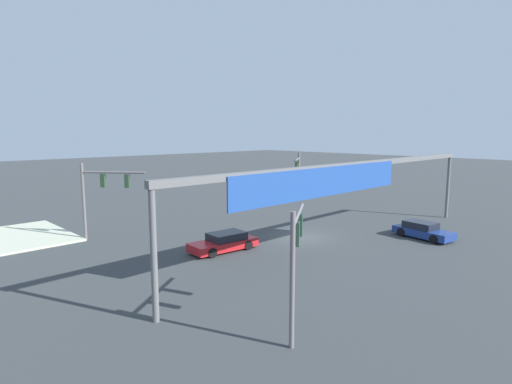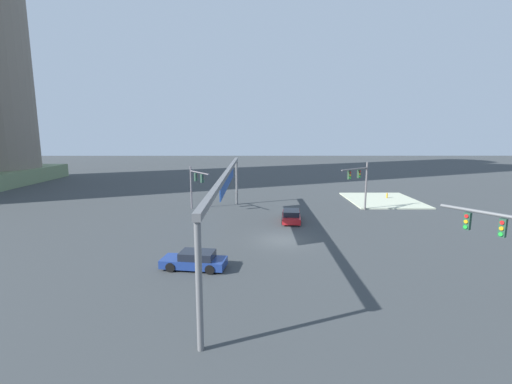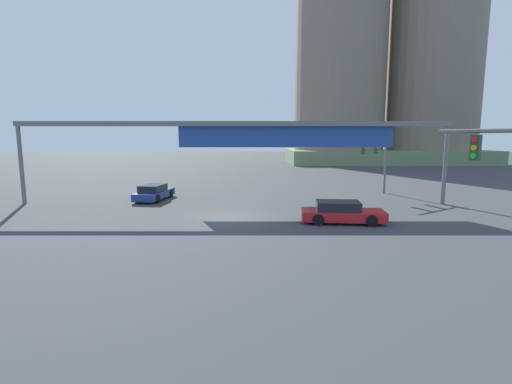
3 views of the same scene
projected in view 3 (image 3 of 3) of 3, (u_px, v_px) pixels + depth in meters
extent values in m
plane|color=#383D3F|center=(230.00, 217.00, 22.43)|extent=(218.62, 218.62, 0.00)
cylinder|color=slate|center=(386.00, 164.00, 31.80)|extent=(0.19, 0.19, 5.07)
cylinder|color=slate|center=(370.00, 141.00, 30.22)|extent=(3.78, 2.73, 0.14)
cube|color=#284536|center=(377.00, 148.00, 30.84)|extent=(0.41, 0.40, 0.95)
cylinder|color=red|center=(379.00, 144.00, 30.66)|extent=(0.20, 0.16, 0.20)
cylinder|color=orange|center=(379.00, 148.00, 30.71)|extent=(0.20, 0.16, 0.20)
cylinder|color=green|center=(378.00, 152.00, 30.75)|extent=(0.20, 0.16, 0.20)
cube|color=#284536|center=(365.00, 148.00, 29.93)|extent=(0.41, 0.40, 0.95)
cylinder|color=red|center=(366.00, 144.00, 29.76)|extent=(0.20, 0.16, 0.20)
cylinder|color=orange|center=(366.00, 148.00, 29.80)|extent=(0.20, 0.16, 0.20)
cylinder|color=green|center=(366.00, 152.00, 29.85)|extent=(0.20, 0.16, 0.20)
cylinder|color=#635F60|center=(510.00, 131.00, 12.84)|extent=(3.09, 3.76, 0.16)
cube|color=#26402A|center=(476.00, 148.00, 13.71)|extent=(0.40, 0.41, 0.95)
cylinder|color=red|center=(475.00, 140.00, 13.57)|extent=(0.17, 0.19, 0.20)
cylinder|color=orange|center=(475.00, 148.00, 13.61)|extent=(0.17, 0.19, 0.20)
cylinder|color=green|center=(474.00, 156.00, 13.65)|extent=(0.17, 0.19, 0.20)
cylinder|color=slate|center=(22.00, 166.00, 26.55)|extent=(0.28, 0.28, 5.57)
cylinder|color=slate|center=(446.00, 166.00, 26.50)|extent=(0.28, 0.28, 5.57)
cube|color=slate|center=(233.00, 124.00, 26.10)|extent=(30.80, 0.35, 0.35)
cube|color=#1E4493|center=(286.00, 135.00, 26.42)|extent=(15.32, 0.08, 1.71)
cube|color=#6E855D|center=(383.00, 156.00, 72.48)|extent=(36.65, 18.95, 2.54)
cube|color=red|center=(343.00, 215.00, 20.88)|extent=(4.74, 2.23, 0.55)
cube|color=black|center=(339.00, 206.00, 20.83)|extent=(2.53, 1.81, 0.50)
cylinder|color=black|center=(366.00, 214.00, 21.60)|extent=(0.66, 0.28, 0.64)
cylinder|color=black|center=(372.00, 221.00, 19.93)|extent=(0.66, 0.28, 0.64)
cylinder|color=black|center=(317.00, 214.00, 21.86)|extent=(0.66, 0.28, 0.64)
cylinder|color=black|center=(319.00, 220.00, 20.20)|extent=(0.66, 0.28, 0.64)
cube|color=navy|center=(155.00, 194.00, 28.67)|extent=(2.31, 4.49, 0.55)
cube|color=black|center=(153.00, 188.00, 28.34)|extent=(1.81, 2.42, 0.50)
cylinder|color=black|center=(153.00, 193.00, 30.10)|extent=(0.31, 0.67, 0.64)
cylinder|color=black|center=(171.00, 193.00, 29.87)|extent=(0.31, 0.67, 0.64)
cylinder|color=black|center=(138.00, 198.00, 27.50)|extent=(0.31, 0.67, 0.64)
cylinder|color=black|center=(158.00, 199.00, 27.27)|extent=(0.31, 0.67, 0.64)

